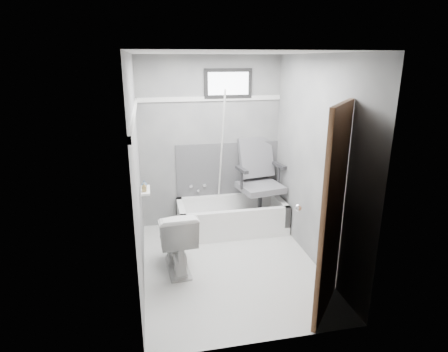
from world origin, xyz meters
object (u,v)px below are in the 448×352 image
object	(u,v)px
bathtub	(232,216)
toilet	(176,239)
door	(377,226)
soap_bottle_a	(144,187)
soap_bottle_b	(144,184)
office_chair	(260,181)

from	to	relation	value
bathtub	toilet	size ratio (longest dim) A/B	1.98
toilet	door	bearing A→B (deg)	136.66
door	soap_bottle_a	xyz separation A→B (m)	(-1.92, 1.51, -0.03)
toilet	soap_bottle_b	distance (m)	0.74
bathtub	soap_bottle_a	bearing A→B (deg)	-149.04
bathtub	soap_bottle_b	xyz separation A→B (m)	(-1.17, -0.56, 0.75)
bathtub	door	world-z (taller)	door
bathtub	toilet	world-z (taller)	toilet
office_chair	toilet	distance (m)	1.58
toilet	soap_bottle_a	xyz separation A→B (m)	(-0.32, 0.17, 0.59)
door	soap_bottle_b	size ratio (longest dim) A/B	23.02
office_chair	soap_bottle_a	bearing A→B (deg)	-166.04
toilet	soap_bottle_b	size ratio (longest dim) A/B	8.72
bathtub	soap_bottle_a	size ratio (longest dim) A/B	14.49
office_chair	door	xyz separation A→B (m)	(0.33, -2.23, 0.30)
office_chair	soap_bottle_b	size ratio (longest dim) A/B	13.27
soap_bottle_b	office_chair	bearing A→B (deg)	20.05
soap_bottle_b	soap_bottle_a	bearing A→B (deg)	-90.00
office_chair	soap_bottle_a	world-z (taller)	office_chair
soap_bottle_a	soap_bottle_b	size ratio (longest dim) A/B	1.19
bathtub	office_chair	world-z (taller)	office_chair
office_chair	door	bearing A→B (deg)	-91.93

